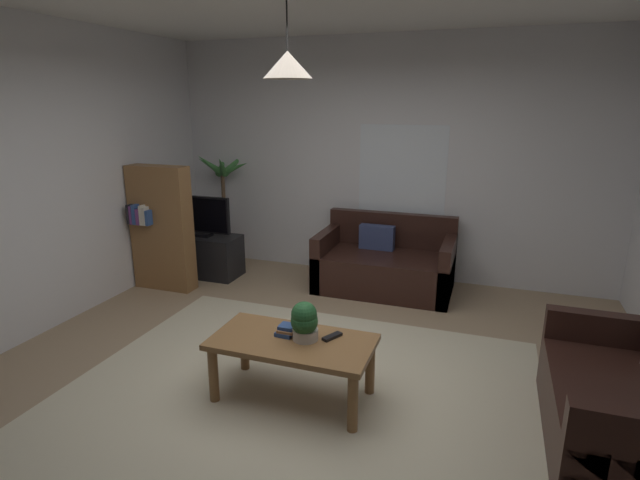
% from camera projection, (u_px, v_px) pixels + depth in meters
% --- Properties ---
extents(floor, '(5.22, 5.22, 0.02)m').
position_uv_depth(floor, '(307.00, 383.00, 3.80)').
color(floor, '#9E8466').
rests_on(floor, ground).
extents(rug, '(3.40, 2.87, 0.01)m').
position_uv_depth(rug, '(297.00, 395.00, 3.61)').
color(rug, beige).
rests_on(rug, ground).
extents(wall_back, '(5.34, 0.06, 2.80)m').
position_uv_depth(wall_back, '(386.00, 160.00, 5.81)').
color(wall_back, silver).
rests_on(wall_back, ground).
extents(wall_left, '(0.06, 5.22, 2.80)m').
position_uv_depth(wall_left, '(19.00, 182.00, 4.26)').
color(wall_left, silver).
rests_on(wall_left, ground).
extents(window_pane, '(1.02, 0.01, 1.09)m').
position_uv_depth(window_pane, '(402.00, 172.00, 5.75)').
color(window_pane, white).
extents(couch_under_window, '(1.49, 0.85, 0.82)m').
position_uv_depth(couch_under_window, '(385.00, 266.00, 5.60)').
color(couch_under_window, black).
rests_on(couch_under_window, ground).
extents(couch_right_side, '(0.85, 1.35, 0.82)m').
position_uv_depth(couch_right_side, '(632.00, 411.00, 2.97)').
color(couch_right_side, black).
rests_on(couch_right_side, ground).
extents(coffee_table, '(1.14, 0.59, 0.46)m').
position_uv_depth(coffee_table, '(292.00, 349.00, 3.50)').
color(coffee_table, olive).
rests_on(coffee_table, ground).
extents(book_on_table_0, '(0.13, 0.12, 0.03)m').
position_uv_depth(book_on_table_0, '(285.00, 333.00, 3.54)').
color(book_on_table_0, '#2D4C8C').
rests_on(book_on_table_0, coffee_table).
extents(book_on_table_1, '(0.12, 0.12, 0.02)m').
position_uv_depth(book_on_table_1, '(287.00, 330.00, 3.54)').
color(book_on_table_1, '#99663F').
rests_on(book_on_table_1, coffee_table).
extents(book_on_table_2, '(0.11, 0.10, 0.03)m').
position_uv_depth(book_on_table_2, '(287.00, 327.00, 3.54)').
color(book_on_table_2, '#2D4C8C').
rests_on(book_on_table_2, coffee_table).
extents(remote_on_table_0, '(0.12, 0.16, 0.02)m').
position_uv_depth(remote_on_table_0, '(332.00, 337.00, 3.50)').
color(remote_on_table_0, black).
rests_on(remote_on_table_0, coffee_table).
extents(potted_plant_on_table, '(0.19, 0.20, 0.29)m').
position_uv_depth(potted_plant_on_table, '(304.00, 321.00, 3.43)').
color(potted_plant_on_table, beige).
rests_on(potted_plant_on_table, coffee_table).
extents(tv_stand, '(0.90, 0.44, 0.50)m').
position_uv_depth(tv_stand, '(204.00, 255.00, 6.07)').
color(tv_stand, black).
rests_on(tv_stand, ground).
extents(tv, '(0.78, 0.16, 0.49)m').
position_uv_depth(tv, '(200.00, 216.00, 5.92)').
color(tv, black).
rests_on(tv, tv_stand).
extents(potted_palm_corner, '(0.77, 0.82, 1.52)m').
position_uv_depth(potted_palm_corner, '(225.00, 212.00, 6.46)').
color(potted_palm_corner, brown).
rests_on(potted_palm_corner, ground).
extents(bookshelf_corner, '(0.70, 0.31, 1.40)m').
position_uv_depth(bookshelf_corner, '(161.00, 228.00, 5.53)').
color(bookshelf_corner, olive).
rests_on(bookshelf_corner, ground).
extents(pendant_lamp, '(0.31, 0.31, 0.60)m').
position_uv_depth(pendant_lamp, '(288.00, 65.00, 2.98)').
color(pendant_lamp, black).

